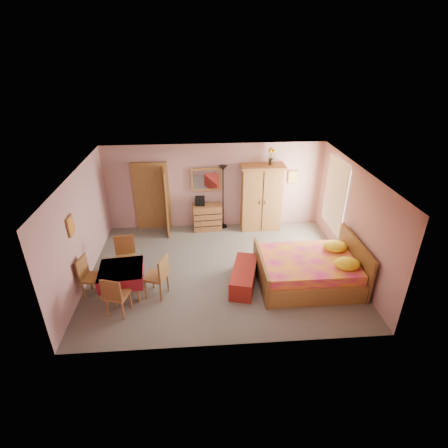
{
  "coord_description": "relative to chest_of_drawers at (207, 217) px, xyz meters",
  "views": [
    {
      "loc": [
        -0.48,
        -7.35,
        5.1
      ],
      "look_at": [
        0.1,
        0.3,
        1.15
      ],
      "focal_mm": 28.0,
      "sensor_mm": 36.0,
      "label": 1
    }
  ],
  "objects": [
    {
      "name": "doorway",
      "position": [
        -1.63,
        0.24,
        0.62
      ],
      "size": [
        1.06,
        0.12,
        2.15
      ],
      "primitive_type": "cube",
      "color": "#9E6B35",
      "rests_on": "floor"
    },
    {
      "name": "picture_left",
      "position": [
        -2.95,
        -2.83,
        1.3
      ],
      "size": [
        0.04,
        0.32,
        0.42
      ],
      "primitive_type": "cube",
      "color": "orange",
      "rests_on": "wall_left"
    },
    {
      "name": "chair_west",
      "position": [
        -2.65,
        -3.01,
        0.08
      ],
      "size": [
        0.51,
        0.51,
        0.97
      ],
      "primitive_type": "cube",
      "rotation": [
        0.0,
        0.0,
        -1.75
      ],
      "color": "#A37037",
      "rests_on": "floor"
    },
    {
      "name": "ceiling",
      "position": [
        0.27,
        -2.23,
        2.2
      ],
      "size": [
        6.5,
        6.5,
        0.0
      ],
      "primitive_type": "plane",
      "rotation": [
        3.14,
        0.0,
        0.0
      ],
      "color": "brown",
      "rests_on": "wall_back"
    },
    {
      "name": "dining_table",
      "position": [
        -2.01,
        -3.02,
        -0.05
      ],
      "size": [
        1.04,
        1.04,
        0.69
      ],
      "primitive_type": "cube",
      "rotation": [
        0.0,
        0.0,
        0.1
      ],
      "color": "maroon",
      "rests_on": "floor"
    },
    {
      "name": "wall_mirror",
      "position": [
        0.0,
        0.21,
        1.15
      ],
      "size": [
        0.89,
        0.09,
        0.7
      ],
      "primitive_type": "cube",
      "rotation": [
        0.0,
        0.0,
        0.05
      ],
      "color": "white",
      "rests_on": "wall_back"
    },
    {
      "name": "floor",
      "position": [
        0.27,
        -2.23,
        -0.4
      ],
      "size": [
        6.5,
        6.5,
        0.0
      ],
      "primitive_type": "plane",
      "color": "slate",
      "rests_on": "ground"
    },
    {
      "name": "chair_south",
      "position": [
        -1.99,
        -3.65,
        0.07
      ],
      "size": [
        0.54,
        0.54,
        0.95
      ],
      "primitive_type": "cube",
      "rotation": [
        0.0,
        0.0,
        -0.29
      ],
      "color": "#AE6C3B",
      "rests_on": "floor"
    },
    {
      "name": "wall_back",
      "position": [
        0.27,
        0.27,
        0.9
      ],
      "size": [
        6.5,
        0.1,
        2.6
      ],
      "primitive_type": "cube",
      "color": "tan",
      "rests_on": "floor"
    },
    {
      "name": "chest_of_drawers",
      "position": [
        0.0,
        0.0,
        0.0
      ],
      "size": [
        0.88,
        0.49,
        0.8
      ],
      "primitive_type": "cube",
      "rotation": [
        0.0,
        0.0,
        0.08
      ],
      "color": "#955C32",
      "rests_on": "floor"
    },
    {
      "name": "bench",
      "position": [
        0.76,
        -2.88,
        -0.17
      ],
      "size": [
        0.84,
        1.46,
        0.46
      ],
      "primitive_type": "cube",
      "rotation": [
        0.0,
        0.0,
        -0.25
      ],
      "color": "maroon",
      "rests_on": "floor"
    },
    {
      "name": "wall_front",
      "position": [
        0.27,
        -4.73,
        0.9
      ],
      "size": [
        6.5,
        0.1,
        2.6
      ],
      "primitive_type": "cube",
      "color": "tan",
      "rests_on": "floor"
    },
    {
      "name": "wall_left",
      "position": [
        -2.98,
        -2.23,
        0.9
      ],
      "size": [
        0.1,
        5.0,
        2.6
      ],
      "primitive_type": "cube",
      "color": "tan",
      "rests_on": "floor"
    },
    {
      "name": "picture_back",
      "position": [
        2.62,
        0.24,
        1.15
      ],
      "size": [
        0.3,
        0.04,
        0.4
      ],
      "primitive_type": "cube",
      "color": "#D8BF59",
      "rests_on": "wall_back"
    },
    {
      "name": "chair_east",
      "position": [
        -1.25,
        -3.09,
        0.11
      ],
      "size": [
        0.59,
        0.59,
        1.01
      ],
      "primitive_type": "cube",
      "rotation": [
        0.0,
        0.0,
        1.21
      ],
      "color": "#9F6B36",
      "rests_on": "floor"
    },
    {
      "name": "window",
      "position": [
        3.48,
        -1.03,
        1.05
      ],
      "size": [
        0.08,
        1.4,
        1.95
      ],
      "primitive_type": "cube",
      "color": "white",
      "rests_on": "wall_right"
    },
    {
      "name": "sunflower_vase",
      "position": [
        1.87,
        0.01,
        1.87
      ],
      "size": [
        0.2,
        0.2,
        0.49
      ],
      "primitive_type": "cube",
      "rotation": [
        0.0,
        0.0,
        0.05
      ],
      "color": "gold",
      "rests_on": "wardrobe"
    },
    {
      "name": "chair_north",
      "position": [
        -2.03,
        -2.34,
        0.12
      ],
      "size": [
        0.54,
        0.54,
        1.04
      ],
      "primitive_type": "cube",
      "rotation": [
        0.0,
        0.0,
        3.32
      ],
      "color": "olive",
      "rests_on": "floor"
    },
    {
      "name": "bed",
      "position": [
        2.27,
        -2.89,
        0.14
      ],
      "size": [
        2.35,
        1.86,
        1.09
      ],
      "primitive_type": "cube",
      "rotation": [
        0.0,
        0.0,
        0.0
      ],
      "color": "#CF147F",
      "rests_on": "floor"
    },
    {
      "name": "stereo",
      "position": [
        -0.21,
        0.03,
        0.53
      ],
      "size": [
        0.3,
        0.23,
        0.26
      ],
      "primitive_type": "cube",
      "rotation": [
        0.0,
        0.0,
        -0.07
      ],
      "color": "black",
      "rests_on": "chest_of_drawers"
    },
    {
      "name": "wall_right",
      "position": [
        3.52,
        -2.23,
        0.9
      ],
      "size": [
        0.1,
        5.0,
        2.6
      ],
      "primitive_type": "cube",
      "color": "tan",
      "rests_on": "floor"
    },
    {
      "name": "wardrobe",
      "position": [
        1.64,
        -0.02,
        0.61
      ],
      "size": [
        1.3,
        0.67,
        2.02
      ],
      "primitive_type": "cube",
      "rotation": [
        0.0,
        0.0,
        -0.01
      ],
      "color": "#AF783B",
      "rests_on": "floor"
    },
    {
      "name": "floor_lamp",
      "position": [
        0.49,
        0.12,
        0.59
      ],
      "size": [
        0.32,
        0.32,
        1.98
      ],
      "primitive_type": "cube",
      "rotation": [
        0.0,
        0.0,
        0.3
      ],
      "color": "black",
      "rests_on": "floor"
    }
  ]
}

